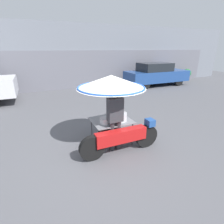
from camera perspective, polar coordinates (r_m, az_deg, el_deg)
The scene contains 6 objects.
ground_plane at distance 4.79m, azimuth -1.26°, elevation -11.96°, with size 36.00×36.00×0.00m, color #56565B.
shopfront_building at distance 12.65m, azimuth -17.60°, elevation 16.81°, with size 28.00×2.06×4.00m.
vendor_motorcycle_cart at distance 4.52m, azimuth 0.25°, elevation 5.99°, with size 2.15×1.80×1.90m.
vendor_person at distance 4.37m, azimuth 1.00°, elevation -1.64°, with size 0.38×0.22×1.64m.
parked_car at distance 12.97m, azimuth 14.24°, elevation 11.90°, with size 4.53×1.69×1.58m.
potted_plant at distance 15.88m, azimuth 23.18°, elevation 11.46°, with size 0.70×0.70×0.94m.
Camera 1 is at (-1.54, -3.75, 2.55)m, focal length 28.00 mm.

